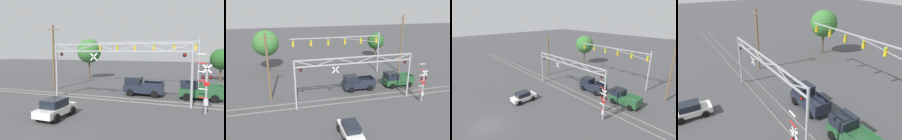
% 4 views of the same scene
% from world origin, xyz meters
% --- Properties ---
extents(rail_track_near, '(80.00, 0.08, 0.10)m').
position_xyz_m(rail_track_near, '(0.00, 13.91, 0.05)').
color(rail_track_near, gray).
rests_on(rail_track_near, ground_plane).
extents(rail_track_far, '(80.00, 0.08, 0.10)m').
position_xyz_m(rail_track_far, '(0.00, 15.34, 0.05)').
color(rail_track_far, gray).
rests_on(rail_track_far, ground_plane).
extents(crossing_gantry, '(15.12, 0.27, 6.18)m').
position_xyz_m(crossing_gantry, '(-0.02, 13.62, 4.47)').
color(crossing_gantry, '#9EA0A5').
rests_on(crossing_gantry, ground_plane).
extents(traffic_signal_span, '(15.73, 0.39, 7.29)m').
position_xyz_m(traffic_signal_span, '(3.20, 25.12, 5.36)').
color(traffic_signal_span, '#9EA0A5').
rests_on(traffic_signal_span, ground_plane).
extents(pickup_truck_lead, '(4.62, 2.31, 2.22)m').
position_xyz_m(pickup_truck_lead, '(1.69, 17.84, 1.08)').
color(pickup_truck_lead, '#1E2333').
rests_on(pickup_truck_lead, ground_plane).
extents(pickup_truck_following, '(4.47, 2.31, 2.22)m').
position_xyz_m(pickup_truck_following, '(8.06, 17.69, 1.08)').
color(pickup_truck_following, '#23512D').
rests_on(pickup_truck_following, ground_plane).
extents(sedan_waiting, '(1.94, 3.86, 1.58)m').
position_xyz_m(sedan_waiting, '(-2.82, 6.69, 0.80)').
color(sedan_waiting, silver).
rests_on(sedan_waiting, ground_plane).
extents(utility_pole_left, '(1.80, 0.28, 8.87)m').
position_xyz_m(utility_pole_left, '(-10.54, 17.40, 4.58)').
color(utility_pole_left, brown).
rests_on(utility_pole_left, ground_plane).
extents(background_tree_far_left_verge, '(4.62, 4.62, 7.62)m').
position_xyz_m(background_tree_far_left_verge, '(-11.43, 30.16, 5.30)').
color(background_tree_far_left_verge, brown).
rests_on(background_tree_far_left_verge, ground_plane).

